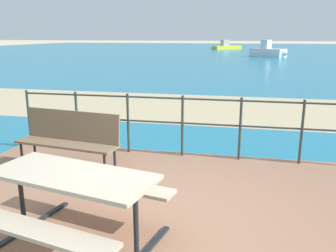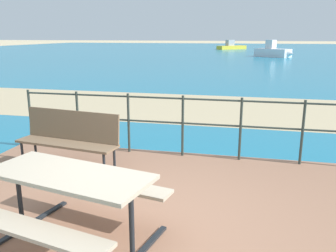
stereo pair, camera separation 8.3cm
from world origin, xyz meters
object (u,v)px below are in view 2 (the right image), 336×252
object	(u,v)px
park_bench	(69,135)
boat_mid	(232,47)
boat_near	(273,52)
picnic_table	(70,191)

from	to	relation	value
park_bench	boat_mid	size ratio (longest dim) A/B	0.40
park_bench	boat_near	bearing A→B (deg)	89.65
boat_near	boat_mid	world-z (taller)	boat_near
boat_mid	picnic_table	bearing A→B (deg)	-133.32
boat_near	boat_mid	distance (m)	18.28
park_bench	boat_mid	xyz separation A→B (m)	(0.18, 49.16, -0.22)
picnic_table	boat_mid	distance (m)	51.15
boat_near	boat_mid	xyz separation A→B (m)	(-4.81, 17.64, -0.11)
park_bench	boat_near	world-z (taller)	boat_near
park_bench	picnic_table	bearing A→B (deg)	-53.52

